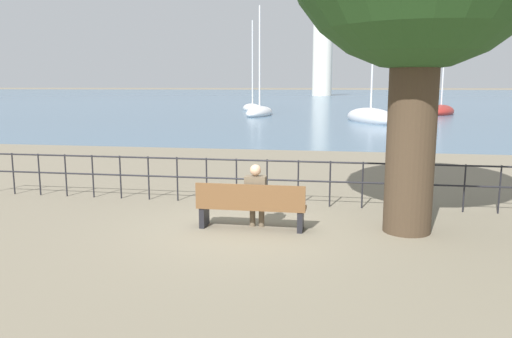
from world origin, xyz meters
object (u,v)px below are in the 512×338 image
Objects in this scene: seated_person_left at (256,193)px; sailboat_2 at (370,118)px; park_bench at (251,207)px; sailboat_1 at (253,108)px; harbor_lighthouse at (323,46)px; sailboat_3 at (260,112)px; sailboat_0 at (441,111)px.

seated_person_left is 0.16× the size of sailboat_2.
sailboat_1 reaches higher than park_bench.
seated_person_left is 125.80m from harbor_lighthouse.
sailboat_3 is at bearing 99.20° from seated_person_left.
harbor_lighthouse is at bearing 91.70° from park_bench.
harbor_lighthouse reaches higher than sailboat_2.
seated_person_left is 0.13× the size of sailboat_1.
sailboat_3 is (-5.70, 35.77, -0.14)m from park_bench.
sailboat_0 is at bearing -80.19° from harbor_lighthouse.
sailboat_3 is (-5.78, 35.69, -0.38)m from seated_person_left.
sailboat_3 is at bearing -142.71° from sailboat_0.
seated_person_left is 0.15× the size of sailboat_0.
seated_person_left is at bearing 44.89° from park_bench.
sailboat_1 is 0.98× the size of sailboat_3.
sailboat_1 is at bearing 110.21° from sailboat_3.
park_bench is 36.23m from sailboat_3.
sailboat_2 is (3.79, 29.28, -0.12)m from park_bench.
park_bench is 125.90m from harbor_lighthouse.
sailboat_3 reaches higher than sailboat_0.
seated_person_left is at bearing -121.35° from sailboat_2.
sailboat_0 reaches higher than sailboat_2.
seated_person_left is (0.08, 0.08, 0.24)m from park_bench.
harbor_lighthouse is (-3.80, 125.17, 12.01)m from seated_person_left.
sailboat_1 reaches higher than sailboat_0.
sailboat_3 reaches higher than sailboat_1.
sailboat_0 is (10.91, 40.62, -0.14)m from park_bench.
sailboat_0 is at bearing 74.97° from park_bench.
sailboat_1 is at bearing -170.70° from sailboat_0.
sailboat_2 is at bearing -72.09° from sailboat_1.
harbor_lighthouse is (-7.51, 95.97, 12.37)m from sailboat_2.
sailboat_3 is (-16.61, -4.85, 0.01)m from sailboat_0.
sailboat_1 is (-18.82, 3.90, -0.02)m from sailboat_0.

